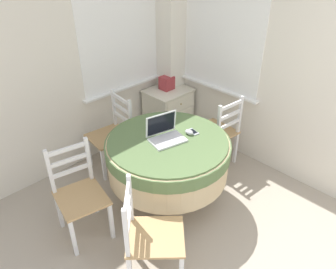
% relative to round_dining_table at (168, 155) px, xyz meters
% --- Properties ---
extents(corner_room_shell, '(4.07, 4.91, 2.55)m').
position_rel_round_dining_table_xyz_m(corner_room_shell, '(0.48, 0.09, 0.71)').
color(corner_room_shell, silver).
rests_on(corner_room_shell, ground_plane).
extents(round_dining_table, '(1.20, 1.20, 0.74)m').
position_rel_round_dining_table_xyz_m(round_dining_table, '(0.00, 0.00, 0.00)').
color(round_dining_table, '#4C3D2D').
rests_on(round_dining_table, ground_plane).
extents(laptop, '(0.37, 0.31, 0.24)m').
position_rel_round_dining_table_xyz_m(laptop, '(-0.00, 0.03, 0.22)').
color(laptop, silver).
rests_on(laptop, round_dining_table).
extents(computer_mouse, '(0.06, 0.09, 0.05)m').
position_rel_round_dining_table_xyz_m(computer_mouse, '(0.22, -0.07, 0.19)').
color(computer_mouse, silver).
rests_on(computer_mouse, round_dining_table).
extents(cell_phone, '(0.08, 0.13, 0.01)m').
position_rel_round_dining_table_xyz_m(cell_phone, '(0.27, -0.08, 0.18)').
color(cell_phone, '#B2B7BC').
rests_on(cell_phone, round_dining_table).
extents(dining_chair_near_back_window, '(0.48, 0.44, 0.89)m').
position_rel_round_dining_table_xyz_m(dining_chair_near_back_window, '(-0.03, 0.87, -0.14)').
color(dining_chair_near_back_window, tan).
rests_on(dining_chair_near_back_window, ground_plane).
extents(dining_chair_near_right_window, '(0.43, 0.47, 0.89)m').
position_rel_round_dining_table_xyz_m(dining_chair_near_right_window, '(0.87, 0.05, -0.14)').
color(dining_chair_near_right_window, tan).
rests_on(dining_chair_near_right_window, ground_plane).
extents(dining_chair_camera_near, '(0.59, 0.59, 0.89)m').
position_rel_round_dining_table_xyz_m(dining_chair_camera_near, '(-0.72, -0.53, -0.14)').
color(dining_chair_camera_near, tan).
rests_on(dining_chair_camera_near, ground_plane).
extents(dining_chair_left_flank, '(0.48, 0.51, 0.89)m').
position_rel_round_dining_table_xyz_m(dining_chair_left_flank, '(-0.85, 0.26, -0.14)').
color(dining_chair_left_flank, tan).
rests_on(dining_chair_left_flank, ground_plane).
extents(corner_cabinet, '(0.57, 0.48, 0.65)m').
position_rel_round_dining_table_xyz_m(corner_cabinet, '(0.96, 0.96, -0.25)').
color(corner_cabinet, silver).
rests_on(corner_cabinet, ground_plane).
extents(storage_box, '(0.16, 0.15, 0.17)m').
position_rel_round_dining_table_xyz_m(storage_box, '(0.96, 1.00, 0.16)').
color(storage_box, '#9E3338').
rests_on(storage_box, corner_cabinet).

